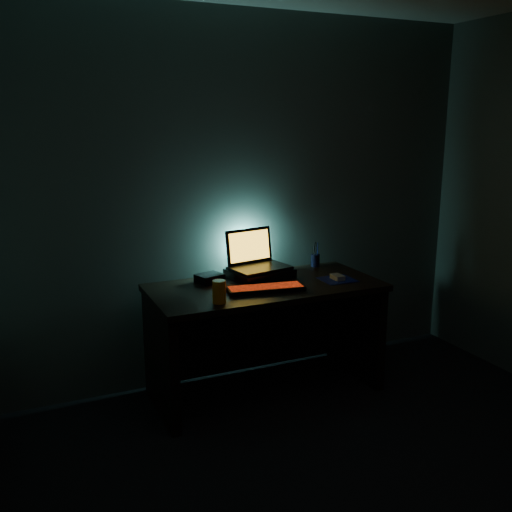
{
  "coord_description": "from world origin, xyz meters",
  "views": [
    {
      "loc": [
        -1.5,
        -1.6,
        1.79
      ],
      "look_at": [
        -0.09,
        1.57,
        0.96
      ],
      "focal_mm": 40.0,
      "sensor_mm": 36.0,
      "label": 1
    }
  ],
  "objects_px": {
    "mouse": "(337,277)",
    "juice_glass": "(219,292)",
    "keyboard": "(266,288)",
    "router": "(209,278)",
    "laptop": "(255,259)",
    "pen_cup": "(315,260)"
  },
  "relations": [
    {
      "from": "mouse",
      "to": "juice_glass",
      "type": "relative_size",
      "value": 0.76
    },
    {
      "from": "pen_cup",
      "to": "juice_glass",
      "type": "height_order",
      "value": "juice_glass"
    },
    {
      "from": "juice_glass",
      "to": "router",
      "type": "relative_size",
      "value": 0.69
    },
    {
      "from": "keyboard",
      "to": "mouse",
      "type": "distance_m",
      "value": 0.54
    },
    {
      "from": "laptop",
      "to": "mouse",
      "type": "relative_size",
      "value": 4.12
    },
    {
      "from": "mouse",
      "to": "juice_glass",
      "type": "xyz_separation_m",
      "value": [
        -0.89,
        -0.14,
        0.05
      ]
    },
    {
      "from": "mouse",
      "to": "juice_glass",
      "type": "height_order",
      "value": "juice_glass"
    },
    {
      "from": "router",
      "to": "pen_cup",
      "type": "bearing_deg",
      "value": -12.21
    },
    {
      "from": "mouse",
      "to": "laptop",
      "type": "bearing_deg",
      "value": 146.87
    },
    {
      "from": "mouse",
      "to": "router",
      "type": "height_order",
      "value": "router"
    },
    {
      "from": "laptop",
      "to": "pen_cup",
      "type": "xyz_separation_m",
      "value": [
        0.51,
        0.06,
        -0.08
      ]
    },
    {
      "from": "laptop",
      "to": "pen_cup",
      "type": "relative_size",
      "value": 4.71
    },
    {
      "from": "laptop",
      "to": "pen_cup",
      "type": "bearing_deg",
      "value": -3.28
    },
    {
      "from": "laptop",
      "to": "keyboard",
      "type": "xyz_separation_m",
      "value": [
        -0.08,
        -0.34,
        -0.11
      ]
    },
    {
      "from": "juice_glass",
      "to": "router",
      "type": "xyz_separation_m",
      "value": [
        0.09,
        0.43,
        -0.04
      ]
    },
    {
      "from": "mouse",
      "to": "keyboard",
      "type": "bearing_deg",
      "value": -175.94
    },
    {
      "from": "laptop",
      "to": "router",
      "type": "xyz_separation_m",
      "value": [
        -0.34,
        -0.01,
        -0.09
      ]
    },
    {
      "from": "keyboard",
      "to": "juice_glass",
      "type": "xyz_separation_m",
      "value": [
        -0.35,
        -0.11,
        0.05
      ]
    },
    {
      "from": "keyboard",
      "to": "router",
      "type": "bearing_deg",
      "value": 137.1
    },
    {
      "from": "keyboard",
      "to": "laptop",
      "type": "bearing_deg",
      "value": 85.46
    },
    {
      "from": "router",
      "to": "laptop",
      "type": "bearing_deg",
      "value": -15.07
    },
    {
      "from": "mouse",
      "to": "router",
      "type": "relative_size",
      "value": 0.52
    }
  ]
}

